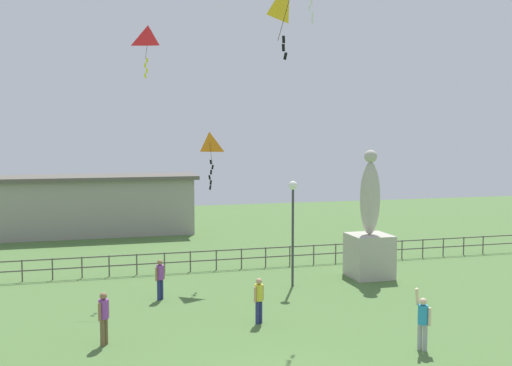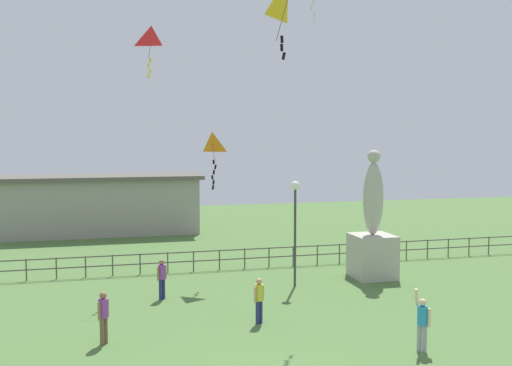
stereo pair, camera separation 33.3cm
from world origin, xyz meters
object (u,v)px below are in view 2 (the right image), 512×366
lamppost (295,210)px  kite_0 (151,40)px  person_2 (162,276)px  person_1 (259,297)px  kite_4 (288,0)px  person_0 (103,314)px  person_4 (422,320)px  statue_monument (373,239)px  kite_2 (212,146)px

lamppost → kite_0: (-5.50, 3.29, 7.18)m
lamppost → kite_0: 9.63m
lamppost → person_2: 6.00m
person_1 → kite_0: kite_0 is taller
person_2 → kite_4: size_ratio=0.70×
person_0 → person_1: (4.98, 0.72, -0.04)m
person_1 → person_4: bearing=-42.8°
person_2 → statue_monument: bearing=7.3°
lamppost → person_2: bearing=-174.3°
kite_2 → statue_monument: bearing=-11.8°
person_2 → kite_4: bearing=-67.3°
person_4 → kite_0: (-6.75, 11.19, 9.47)m
person_1 → kite_0: 12.48m
person_0 → person_4: size_ratio=0.88×
kite_2 → kite_4: kite_4 is taller
person_0 → kite_2: 9.74m
person_0 → kite_2: bearing=57.1°
statue_monument → person_2: (-9.31, -1.19, -0.84)m
kite_2 → person_0: bearing=-122.9°
lamppost → kite_2: bearing=146.1°
person_4 → kite_2: bearing=113.4°
kite_2 → person_4: bearing=-66.6°
person_0 → kite_4: size_ratio=0.73×
person_1 → person_4: (3.90, -3.62, 0.04)m
person_2 → person_4: size_ratio=0.85×
kite_2 → kite_4: bearing=-87.5°
person_0 → person_4: (8.88, -2.90, -0.00)m
lamppost → person_4: (1.25, -7.90, -2.28)m
lamppost → person_4: lamppost is taller
kite_4 → person_4: bearing=-8.0°
statue_monument → kite_0: (-9.30, 2.66, 8.65)m
person_4 → kite_2: (-4.32, 9.96, 4.91)m
lamppost → kite_0: kite_0 is taller
statue_monument → kite_2: 8.13m
statue_monument → kite_0: bearing=164.0°
person_1 → kite_4: size_ratio=0.69×
lamppost → person_1: 5.55m
person_4 → kite_0: bearing=121.1°
statue_monument → kite_4: (-6.46, -7.99, 8.11)m
statue_monument → kite_2: kite_2 is taller
statue_monument → kite_2: (-6.87, 1.43, 4.10)m
lamppost → kite_4: size_ratio=2.01×
person_1 → kite_0: (-2.85, 7.58, 9.50)m
statue_monument → kite_0: kite_0 is taller
statue_monument → person_1: size_ratio=3.71×
lamppost → person_1: lamppost is taller
person_4 → statue_monument: bearing=73.4°
statue_monument → kite_4: kite_4 is taller
person_0 → kite_4: (4.97, -2.35, 8.92)m
kite_2 → kite_4: 10.24m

